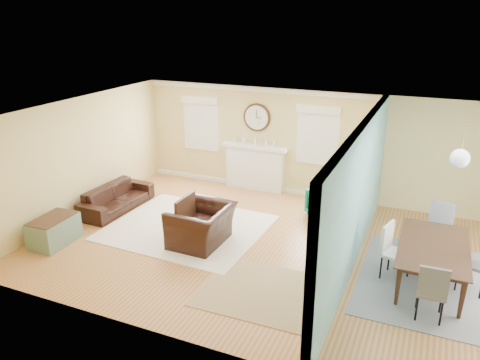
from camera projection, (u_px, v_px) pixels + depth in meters
name	position (u px, v px, depth m)	size (l,w,h in m)	color
floor	(272.00, 249.00, 9.02)	(9.00, 9.00, 0.00)	#A4612E
wall_back	(315.00, 145.00, 11.16)	(9.00, 0.02, 2.60)	#DBC177
wall_front	(195.00, 262.00, 5.99)	(9.00, 0.02, 2.60)	#DBC177
wall_left	(80.00, 157.00, 10.25)	(0.02, 6.00, 2.60)	#DBC177
ceiling	(275.00, 116.00, 8.13)	(9.00, 6.00, 0.02)	white
partition	(360.00, 190.00, 8.24)	(0.17, 6.00, 2.60)	#DBC177
fireplace	(255.00, 167.00, 11.86)	(1.70, 0.30, 1.17)	white
wall_clock	(257.00, 117.00, 11.51)	(0.70, 0.07, 0.70)	#412718
window_left	(201.00, 120.00, 12.14)	(1.05, 0.13, 1.42)	white
window_right	(318.00, 131.00, 10.98)	(1.05, 0.13, 1.42)	white
pendant	(460.00, 158.00, 7.15)	(0.30, 0.30, 0.55)	gold
rug_cream	(187.00, 227.00, 9.89)	(3.15, 2.73, 0.02)	white
rug_jute	(264.00, 292.00, 7.64)	(2.03, 1.66, 0.01)	tan
rug_grey	(431.00, 282.00, 7.90)	(2.32, 2.90, 0.01)	gray
sofa	(116.00, 198.00, 10.74)	(1.91, 0.75, 0.56)	black
eames_chair	(202.00, 225.00, 9.10)	(1.20, 1.05, 0.78)	black
green_chair	(326.00, 201.00, 10.45)	(0.67, 0.69, 0.63)	#0A7449
trunk	(54.00, 231.00, 9.15)	(0.62, 0.97, 0.55)	#5E765D
credenza	(344.00, 216.00, 9.47)	(0.50, 1.46, 0.80)	#9C754E
tv	(345.00, 183.00, 9.23)	(1.11, 0.15, 0.64)	black
garden_stool	(332.00, 244.00, 8.64)	(0.36, 0.36, 0.53)	white
potted_plant	(334.00, 221.00, 8.48)	(0.37, 0.32, 0.41)	#337F33
dining_table	(434.00, 265.00, 7.78)	(1.97, 1.10, 0.69)	#412718
dining_chair_n	(438.00, 226.00, 8.65)	(0.52, 0.52, 0.99)	gray
dining_chair_s	(432.00, 285.00, 6.84)	(0.43, 0.43, 0.93)	gray
dining_chair_w	(397.00, 248.00, 7.85)	(0.53, 0.53, 0.97)	white
dining_chair_e	(476.00, 257.00, 7.49)	(0.57, 0.57, 1.04)	gray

